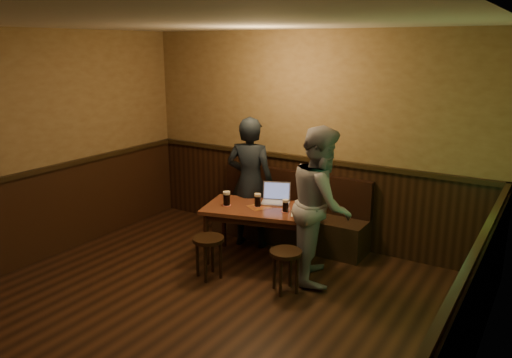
{
  "coord_description": "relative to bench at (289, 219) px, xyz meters",
  "views": [
    {
      "loc": [
        2.88,
        -2.93,
        2.61
      ],
      "look_at": [
        -0.13,
        1.88,
        1.08
      ],
      "focal_mm": 35.0,
      "sensor_mm": 36.0,
      "label": 1
    }
  ],
  "objects": [
    {
      "name": "person_suit",
      "position": [
        -0.37,
        -0.39,
        0.55
      ],
      "size": [
        0.71,
        0.56,
        1.73
      ],
      "primitive_type": "imported",
      "rotation": [
        0.0,
        0.0,
        3.39
      ],
      "color": "black",
      "rests_on": "ground"
    },
    {
      "name": "pint_mid",
      "position": [
        -0.03,
        -0.76,
        0.47
      ],
      "size": [
        0.11,
        0.11,
        0.16
      ],
      "color": "#B32316",
      "rests_on": "pub_table"
    },
    {
      "name": "pint_right",
      "position": [
        0.36,
        -0.76,
        0.46
      ],
      "size": [
        0.1,
        0.1,
        0.15
      ],
      "color": "#B32316",
      "rests_on": "pub_table"
    },
    {
      "name": "menu",
      "position": [
        0.56,
        -0.76,
        0.39
      ],
      "size": [
        0.26,
        0.23,
        0.0
      ],
      "primitive_type": "cube",
      "rotation": [
        0.0,
        0.0,
        0.48
      ],
      "color": "silver",
      "rests_on": "pub_table"
    },
    {
      "name": "bench",
      "position": [
        0.0,
        0.0,
        0.0
      ],
      "size": [
        2.2,
        0.5,
        0.95
      ],
      "color": "black",
      "rests_on": "ground"
    },
    {
      "name": "stool_right",
      "position": [
        0.67,
        -1.31,
        0.07
      ],
      "size": [
        0.38,
        0.38,
        0.47
      ],
      "rotation": [
        0.0,
        0.0,
        0.1
      ],
      "color": "black",
      "rests_on": "ground"
    },
    {
      "name": "pint_left",
      "position": [
        -0.37,
        -0.92,
        0.48
      ],
      "size": [
        0.11,
        0.11,
        0.18
      ],
      "color": "#B32316",
      "rests_on": "pub_table"
    },
    {
      "name": "room",
      "position": [
        0.14,
        -2.53,
        0.89
      ],
      "size": [
        5.04,
        6.04,
        2.84
      ],
      "color": "black",
      "rests_on": "ground"
    },
    {
      "name": "person_grey",
      "position": [
        0.83,
        -0.79,
        0.57
      ],
      "size": [
        0.96,
        1.06,
        1.77
      ],
      "primitive_type": "imported",
      "rotation": [
        0.0,
        0.0,
        1.99
      ],
      "color": "gray",
      "rests_on": "ground"
    },
    {
      "name": "stool_left",
      "position": [
        -0.24,
        -1.48,
        0.08
      ],
      "size": [
        0.46,
        0.46,
        0.49
      ],
      "rotation": [
        0.0,
        0.0,
        0.35
      ],
      "color": "black",
      "rests_on": "ground"
    },
    {
      "name": "laptop",
      "position": [
        0.08,
        -0.5,
        0.45
      ],
      "size": [
        0.43,
        0.39,
        0.24
      ],
      "rotation": [
        0.0,
        0.0,
        0.4
      ],
      "color": "silver",
      "rests_on": "pub_table"
    },
    {
      "name": "pub_table",
      "position": [
        0.0,
        -0.77,
        0.3
      ],
      "size": [
        1.46,
        1.06,
        0.7
      ],
      "rotation": [
        0.0,
        0.0,
        0.26
      ],
      "color": "brown",
      "rests_on": "ground"
    }
  ]
}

